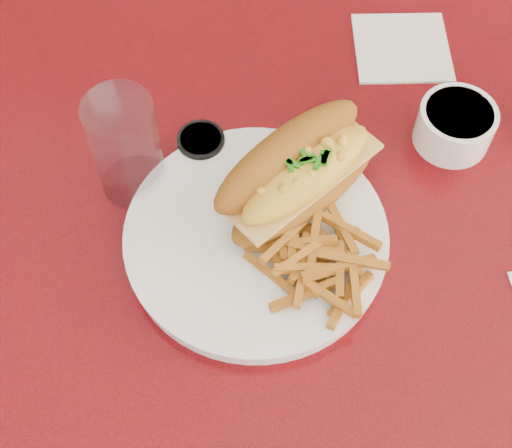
# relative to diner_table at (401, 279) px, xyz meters

# --- Properties ---
(ground) EXTENTS (8.00, 8.00, 0.00)m
(ground) POSITION_rel_diner_table_xyz_m (0.00, 0.00, -0.61)
(ground) COLOR silver
(ground) RESTS_ON ground
(diner_table) EXTENTS (1.23, 0.83, 0.77)m
(diner_table) POSITION_rel_diner_table_xyz_m (0.00, 0.00, 0.00)
(diner_table) COLOR red
(diner_table) RESTS_ON ground
(booth_bench_far) EXTENTS (1.20, 0.51, 0.90)m
(booth_bench_far) POSITION_rel_diner_table_xyz_m (0.00, 0.81, -0.32)
(booth_bench_far) COLOR maroon
(booth_bench_far) RESTS_ON ground
(dinner_plate) EXTENTS (0.36, 0.36, 0.02)m
(dinner_plate) POSITION_rel_diner_table_xyz_m (-0.19, -0.06, 0.17)
(dinner_plate) COLOR white
(dinner_plate) RESTS_ON diner_table
(mac_hoagie) EXTENTS (0.21, 0.22, 0.09)m
(mac_hoagie) POSITION_rel_diner_table_xyz_m (-0.15, 0.00, 0.22)
(mac_hoagie) COLOR #925617
(mac_hoagie) RESTS_ON dinner_plate
(fries_pile) EXTENTS (0.12, 0.11, 0.03)m
(fries_pile) POSITION_rel_diner_table_xyz_m (-0.12, -0.09, 0.20)
(fries_pile) COLOR #C47921
(fries_pile) RESTS_ON dinner_plate
(fork) EXTENTS (0.10, 0.15, 0.00)m
(fork) POSITION_rel_diner_table_xyz_m (-0.13, -0.06, 0.18)
(fork) COLOR silver
(fork) RESTS_ON dinner_plate
(gravy_ramekin) EXTENTS (0.09, 0.09, 0.05)m
(gravy_ramekin) POSITION_rel_diner_table_xyz_m (0.03, 0.11, 0.19)
(gravy_ramekin) COLOR white
(gravy_ramekin) RESTS_ON diner_table
(sauce_cup_left) EXTENTS (0.06, 0.06, 0.03)m
(sauce_cup_left) POSITION_rel_diner_table_xyz_m (-0.26, 0.06, 0.18)
(sauce_cup_left) COLOR black
(sauce_cup_left) RESTS_ON diner_table
(water_tumbler) EXTENTS (0.09, 0.09, 0.13)m
(water_tumbler) POSITION_rel_diner_table_xyz_m (-0.33, 0.01, 0.23)
(water_tumbler) COLOR #A4BED3
(water_tumbler) RESTS_ON diner_table
(paper_napkin) EXTENTS (0.14, 0.14, 0.00)m
(paper_napkin) POSITION_rel_diner_table_xyz_m (-0.03, 0.25, 0.16)
(paper_napkin) COLOR white
(paper_napkin) RESTS_ON diner_table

